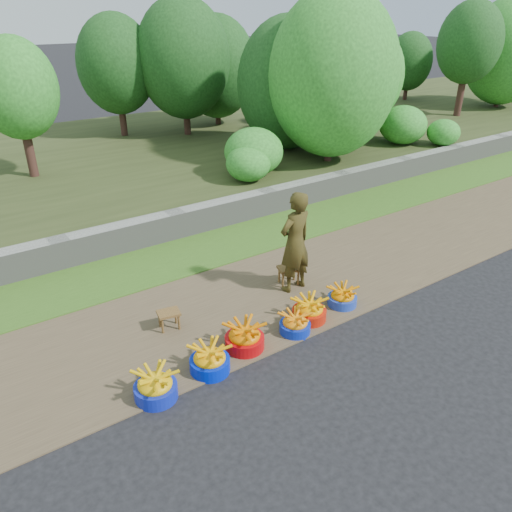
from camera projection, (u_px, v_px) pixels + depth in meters
ground_plane at (308, 339)px, 6.97m from camera, size 120.00×120.00×0.00m
dirt_shoulder at (257, 299)px, 7.88m from camera, size 80.00×2.50×0.02m
grass_verge at (197, 252)px, 9.34m from camera, size 80.00×1.50×0.04m
retaining_wall at (175, 225)px, 9.85m from camera, size 80.00×0.35×0.55m
earth_bank at (95, 166)px, 13.47m from camera, size 80.00×10.00×0.50m
vegetation at (270, 72)px, 14.08m from camera, size 35.82×8.44×4.11m
basin_a at (155, 386)px, 5.85m from camera, size 0.51×0.51×0.38m
basin_b at (210, 360)px, 6.28m from camera, size 0.51×0.51×0.38m
basin_c at (245, 337)px, 6.69m from camera, size 0.54×0.54×0.40m
basin_d at (295, 324)px, 7.03m from camera, size 0.44×0.44×0.33m
basin_e at (309, 310)px, 7.30m from camera, size 0.51×0.51×0.38m
basin_f at (342, 297)px, 7.66m from camera, size 0.45×0.45×0.34m
stool_left at (169, 315)px, 7.06m from camera, size 0.35×0.29×0.27m
stool_right at (289, 271)px, 8.18m from camera, size 0.41×0.36×0.31m
vendor_woman at (295, 242)px, 7.79m from camera, size 0.65×0.46×1.66m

